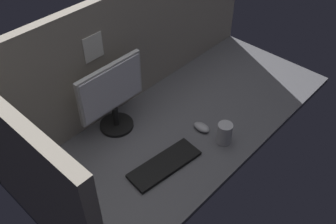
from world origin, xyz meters
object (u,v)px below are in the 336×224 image
at_px(mouse, 202,127).
at_px(mug_steel, 224,133).
at_px(monitor, 112,95).
at_px(keyboard, 165,164).

relative_size(mouse, mug_steel, 0.83).
bearing_deg(mug_steel, mouse, 94.27).
bearing_deg(monitor, keyboard, -94.01).
height_order(monitor, mouse, monitor).
height_order(keyboard, mug_steel, mug_steel).
height_order(monitor, keyboard, monitor).
distance_m(mouse, mug_steel, 0.14).
bearing_deg(keyboard, monitor, 92.57).
distance_m(monitor, mug_steel, 0.60).
bearing_deg(mouse, mug_steel, -85.09).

